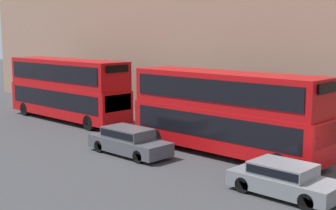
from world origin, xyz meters
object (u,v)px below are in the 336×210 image
at_px(bus_leading, 225,110).
at_px(pedestrian, 215,126).
at_px(car_dark_sedan, 284,178).
at_px(bus_second_in_queue, 67,87).
at_px(car_hatchback, 129,140).

relative_size(bus_leading, pedestrian, 5.99).
bearing_deg(car_dark_sedan, bus_second_in_queue, 80.07).
height_order(bus_leading, pedestrian, bus_leading).
xyz_separation_m(bus_second_in_queue, car_dark_sedan, (-3.40, -19.41, -1.73)).
bearing_deg(car_hatchback, bus_leading, -46.70).
distance_m(bus_leading, car_hatchback, 5.22).
bearing_deg(car_dark_sedan, bus_leading, 57.67).
distance_m(car_hatchback, pedestrian, 5.79).
height_order(bus_leading, bus_second_in_queue, bus_second_in_queue).
bearing_deg(bus_leading, pedestrian, 46.75).
height_order(car_hatchback, pedestrian, pedestrian).
relative_size(bus_second_in_queue, car_dark_sedan, 2.66).
distance_m(bus_second_in_queue, car_hatchback, 11.10).
height_order(car_dark_sedan, pedestrian, pedestrian).
bearing_deg(car_dark_sedan, car_hatchback, 90.00).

